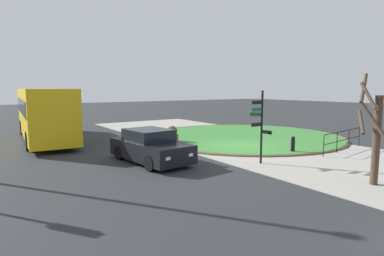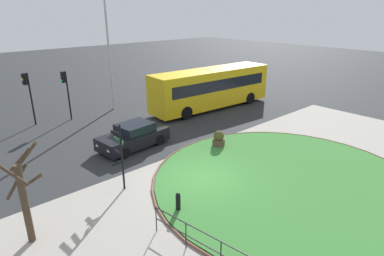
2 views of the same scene
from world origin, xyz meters
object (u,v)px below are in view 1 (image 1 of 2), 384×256
car_near_lane (150,147)px  street_tree_bare (375,130)px  signpost_directional (260,123)px  bollard_foreground (293,144)px  bus_yellow (44,113)px  planter_near_signpost (172,135)px

car_near_lane → street_tree_bare: size_ratio=1.16×
car_near_lane → signpost_directional: bearing=46.1°
signpost_directional → car_near_lane: 4.85m
signpost_directional → bollard_foreground: size_ratio=3.67×
bus_yellow → car_near_lane: bus_yellow is taller
car_near_lane → planter_near_signpost: (3.77, -3.32, -0.21)m
bollard_foreground → car_near_lane: (2.22, 6.78, 0.24)m
signpost_directional → bollard_foreground: (0.73, -3.08, -1.32)m
signpost_directional → street_tree_bare: street_tree_bare is taller
bus_yellow → car_near_lane: (-9.18, -2.72, -1.04)m
bollard_foreground → car_near_lane: 7.14m
street_tree_bare → signpost_directional: bearing=12.7°
car_near_lane → bollard_foreground: bearing=66.4°
signpost_directional → planter_near_signpost: (6.71, 0.38, -1.29)m
bollard_foreground → planter_near_signpost: bearing=30.0°
signpost_directional → bus_yellow: bearing=27.9°
car_near_lane → street_tree_bare: street_tree_bare is taller
street_tree_bare → bus_yellow: bearing=24.3°
bollard_foreground → car_near_lane: bearing=71.9°
signpost_directional → bus_yellow: size_ratio=0.29×
bollard_foreground → street_tree_bare: size_ratio=0.23×
bus_yellow → planter_near_signpost: bearing=-128.1°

